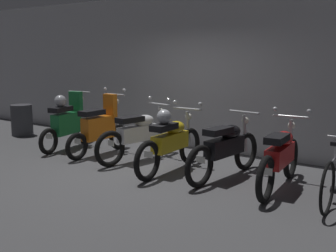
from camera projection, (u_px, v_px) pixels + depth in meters
name	position (u px, v px, depth m)	size (l,w,h in m)	color
ground_plane	(137.00, 172.00, 7.04)	(80.00, 80.00, 0.00)	#4C4C4F
back_wall	(206.00, 72.00, 8.62)	(16.00, 0.30, 3.21)	#ADADB2
motorbike_slot_0	(67.00, 122.00, 8.67)	(0.56, 1.67, 1.18)	black
motorbike_slot_1	(100.00, 128.00, 8.17)	(0.59, 1.68, 1.29)	black
motorbike_slot_2	(139.00, 134.00, 7.72)	(0.61, 1.93, 1.15)	black
motorbike_slot_3	(171.00, 141.00, 6.97)	(0.59, 1.95, 1.15)	black
motorbike_slot_4	(225.00, 148.00, 6.62)	(0.56, 1.95, 1.03)	black
motorbike_slot_5	(280.00, 156.00, 6.07)	(0.59, 1.95, 1.15)	black
trash_bin	(22.00, 120.00, 10.10)	(0.51, 0.51, 0.75)	#38383D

